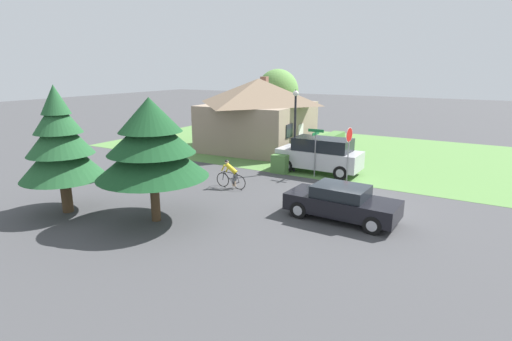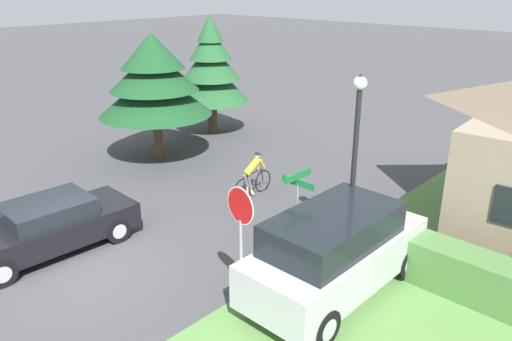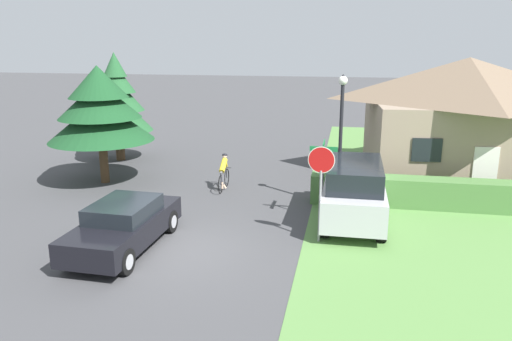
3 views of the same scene
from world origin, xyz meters
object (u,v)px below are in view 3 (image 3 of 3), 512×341
object	(u,v)px
sedan_left_lane	(124,225)
cyclist	(224,173)
street_name_sign	(323,166)
conifer_tall_far	(117,101)
street_lamp	(341,125)
stop_sign	(321,174)
conifer_tall_near	(100,109)
cottage_house	(464,116)
parked_suv_right	(354,191)

from	to	relation	value
sedan_left_lane	cyclist	bearing A→B (deg)	-10.04
street_name_sign	conifer_tall_far	distance (m)	12.52
cyclist	conifer_tall_far	xyz separation A→B (m)	(-6.36, 4.01, 2.24)
cyclist	street_lamp	distance (m)	5.29
stop_sign	street_lamp	distance (m)	3.48
stop_sign	street_lamp	xyz separation A→B (m)	(0.46, 3.33, 0.92)
conifer_tall_near	conifer_tall_far	size ratio (longest dim) A/B	0.92
cottage_house	parked_suv_right	xyz separation A→B (m)	(-4.60, -6.74, -1.61)
conifer_tall_near	sedan_left_lane	bearing A→B (deg)	-58.63
cottage_house	street_lamp	world-z (taller)	cottage_house
cottage_house	conifer_tall_far	bearing A→B (deg)	176.20
cyclist	street_name_sign	world-z (taller)	street_name_sign
stop_sign	sedan_left_lane	bearing A→B (deg)	21.29
cottage_house	street_name_sign	world-z (taller)	cottage_house
street_name_sign	street_lamp	bearing A→B (deg)	71.52
cottage_house	street_name_sign	distance (m)	8.90
cyclist	conifer_tall_near	size ratio (longest dim) A/B	0.36
sedan_left_lane	street_lamp	world-z (taller)	street_lamp
cyclist	sedan_left_lane	bearing A→B (deg)	167.43
stop_sign	conifer_tall_near	size ratio (longest dim) A/B	0.60
parked_suv_right	conifer_tall_far	xyz separation A→B (m)	(-11.46, 6.73, 1.89)
parked_suv_right	stop_sign	distance (m)	2.42
sedan_left_lane	cyclist	size ratio (longest dim) A/B	2.57
street_name_sign	conifer_tall_near	size ratio (longest dim) A/B	0.55
parked_suv_right	cottage_house	bearing A→B (deg)	-34.23
cyclist	street_lamp	bearing A→B (deg)	-106.69
conifer_tall_near	cyclist	bearing A→B (deg)	-1.03
cottage_house	conifer_tall_near	xyz separation A→B (m)	(-14.89, -3.93, 0.45)
street_name_sign	cyclist	bearing A→B (deg)	145.30
parked_suv_right	sedan_left_lane	bearing A→B (deg)	118.55
sedan_left_lane	stop_sign	world-z (taller)	stop_sign
cyclist	conifer_tall_near	world-z (taller)	conifer_tall_near
sedan_left_lane	conifer_tall_near	bearing A→B (deg)	33.58
stop_sign	street_name_sign	xyz separation A→B (m)	(-0.04, 1.84, -0.23)
street_lamp	conifer_tall_far	size ratio (longest dim) A/B	0.90
cottage_house	street_lamp	bearing A→B (deg)	-137.56
conifer_tall_far	street_lamp	bearing A→B (deg)	-26.11
cyclist	street_name_sign	distance (m)	5.09
stop_sign	street_lamp	world-z (taller)	street_lamp
sedan_left_lane	street_lamp	size ratio (longest dim) A/B	0.94
cyclist	street_name_sign	size ratio (longest dim) A/B	0.65
stop_sign	conifer_tall_far	xyz separation A→B (m)	(-10.47, 8.68, 0.85)
street_lamp	sedan_left_lane	bearing A→B (deg)	-140.56
sedan_left_lane	conifer_tall_near	distance (m)	7.76
street_lamp	stop_sign	bearing A→B (deg)	-97.81
cyclist	conifer_tall_near	distance (m)	5.73
parked_suv_right	cyclist	bearing A→B (deg)	62.07
stop_sign	conifer_tall_far	bearing A→B (deg)	-34.13
street_lamp	conifer_tall_far	xyz separation A→B (m)	(-10.93, 5.35, -0.07)
cyclist	street_lamp	world-z (taller)	street_lamp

